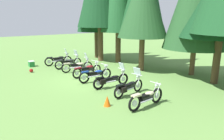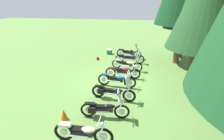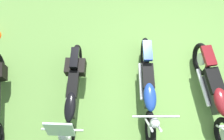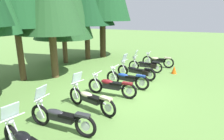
# 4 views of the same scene
# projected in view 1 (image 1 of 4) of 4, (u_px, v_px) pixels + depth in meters

# --- Properties ---
(ground_plane) EXTENTS (80.00, 80.00, 0.00)m
(ground_plane) POSITION_uv_depth(u_px,v_px,m) (90.00, 79.00, 13.48)
(ground_plane) COLOR #608C42
(motorcycle_0) EXTENTS (0.72, 2.28, 1.38)m
(motorcycle_0) POSITION_uv_depth(u_px,v_px,m) (59.00, 60.00, 17.43)
(motorcycle_0) COLOR black
(motorcycle_0) RESTS_ON ground_plane
(motorcycle_1) EXTENTS (0.66, 2.39, 1.37)m
(motorcycle_1) POSITION_uv_depth(u_px,v_px,m) (69.00, 62.00, 16.50)
(motorcycle_1) COLOR black
(motorcycle_1) RESTS_ON ground_plane
(motorcycle_2) EXTENTS (0.77, 2.33, 1.36)m
(motorcycle_2) POSITION_uv_depth(u_px,v_px,m) (78.00, 66.00, 15.27)
(motorcycle_2) COLOR black
(motorcycle_2) RESTS_ON ground_plane
(motorcycle_3) EXTENTS (0.76, 2.33, 1.01)m
(motorcycle_3) POSITION_uv_depth(u_px,v_px,m) (87.00, 70.00, 14.02)
(motorcycle_3) COLOR black
(motorcycle_3) RESTS_ON ground_plane
(motorcycle_4) EXTENTS (0.78, 2.33, 1.02)m
(motorcycle_4) POSITION_uv_depth(u_px,v_px,m) (96.00, 74.00, 12.90)
(motorcycle_4) COLOR black
(motorcycle_4) RESTS_ON ground_plane
(motorcycle_5) EXTENTS (0.69, 2.36, 1.36)m
(motorcycle_5) POSITION_uv_depth(u_px,v_px,m) (111.00, 80.00, 11.77)
(motorcycle_5) COLOR black
(motorcycle_5) RESTS_ON ground_plane
(motorcycle_6) EXTENTS (0.71, 2.15, 1.35)m
(motorcycle_6) POSITION_uv_depth(u_px,v_px,m) (129.00, 87.00, 10.52)
(motorcycle_6) COLOR black
(motorcycle_6) RESTS_ON ground_plane
(motorcycle_7) EXTENTS (0.61, 2.20, 1.02)m
(motorcycle_7) POSITION_uv_depth(u_px,v_px,m) (147.00, 97.00, 9.09)
(motorcycle_7) COLOR black
(motorcycle_7) RESTS_ON ground_plane
(pine_tree_4) EXTENTS (3.66, 3.66, 7.54)m
(pine_tree_4) POSITION_uv_depth(u_px,v_px,m) (143.00, 2.00, 14.65)
(pine_tree_4) COLOR brown
(pine_tree_4) RESTS_ON ground_plane
(picnic_cooler) EXTENTS (0.55, 0.44, 0.46)m
(picnic_cooler) POSITION_uv_depth(u_px,v_px,m) (31.00, 64.00, 17.02)
(picnic_cooler) COLOR #1E7233
(picnic_cooler) RESTS_ON ground_plane
(traffic_cone) EXTENTS (0.32, 0.32, 0.48)m
(traffic_cone) POSITION_uv_depth(u_px,v_px,m) (107.00, 101.00, 9.23)
(traffic_cone) COLOR #EA590F
(traffic_cone) RESTS_ON ground_plane
(dropped_helmet) EXTENTS (0.27, 0.27, 0.27)m
(dropped_helmet) POSITION_uv_depth(u_px,v_px,m) (31.00, 71.00, 15.16)
(dropped_helmet) COLOR maroon
(dropped_helmet) RESTS_ON ground_plane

